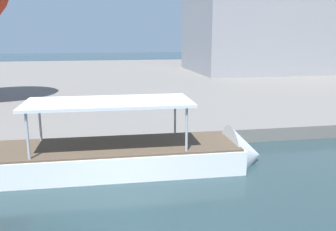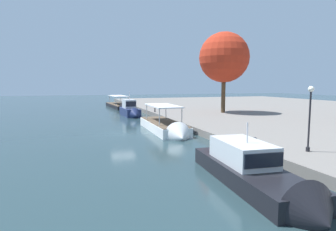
% 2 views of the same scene
% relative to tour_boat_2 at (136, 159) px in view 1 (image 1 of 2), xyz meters
% --- Properties ---
extents(ground_plane, '(220.00, 220.00, 0.00)m').
position_rel_tour_boat_2_xyz_m(ground_plane, '(-0.66, -4.60, -0.41)').
color(ground_plane, '#23383D').
extents(dock_promenade, '(120.00, 55.00, 0.70)m').
position_rel_tour_boat_2_xyz_m(dock_promenade, '(-0.66, 30.08, -0.06)').
color(dock_promenade, slate).
rests_on(dock_promenade, ground_plane).
extents(tour_boat_2, '(11.85, 3.29, 3.98)m').
position_rel_tour_boat_2_xyz_m(tour_boat_2, '(0.00, 0.00, 0.00)').
color(tour_boat_2, white).
rests_on(tour_boat_2, ground_plane).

